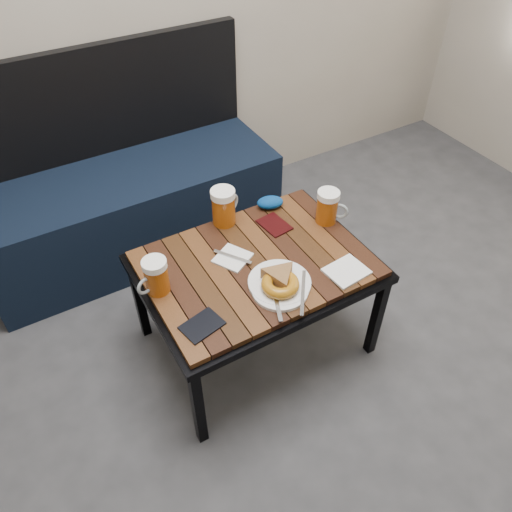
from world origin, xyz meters
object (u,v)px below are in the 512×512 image
cafe_table (256,270)px  beer_mug_centre (224,206)px  passport_burgundy (274,225)px  beer_mug_left (156,276)px  plate_bagel (280,286)px  bench (130,201)px  knit_pouch (270,202)px  passport_navy (202,325)px  beer_mug_right (328,207)px  plate_pie (280,279)px

cafe_table → beer_mug_centre: size_ratio=5.48×
passport_burgundy → beer_mug_centre: bearing=136.6°
beer_mug_left → cafe_table: bearing=156.6°
beer_mug_left → plate_bagel: bearing=133.2°
bench → beer_mug_centre: (0.22, -0.59, 0.28)m
plate_bagel → beer_mug_left: bearing=149.2°
beer_mug_left → knit_pouch: beer_mug_left is taller
passport_navy → knit_pouch: 0.67m
bench → cafe_table: bearing=-75.9°
beer_mug_left → beer_mug_right: 0.72m
bench → beer_mug_centre: bearing=-69.4°
beer_mug_left → passport_navy: 0.24m
plate_bagel → passport_navy: bearing=-179.3°
bench → plate_bagel: size_ratio=5.77×
knit_pouch → cafe_table: bearing=-130.3°
cafe_table → plate_bagel: size_ratio=3.46×
beer_mug_right → plate_pie: size_ratio=0.63×
plate_pie → passport_navy: plate_pie is taller
beer_mug_left → bench: bearing=-116.5°
cafe_table → knit_pouch: 0.34m
passport_burgundy → beer_mug_left: bearing=-176.4°
passport_navy → passport_burgundy: bearing=111.4°
beer_mug_centre → passport_burgundy: 0.21m
bench → passport_burgundy: size_ratio=10.88×
plate_bagel → passport_burgundy: plate_bagel is taller
beer_mug_right → knit_pouch: (-0.15, 0.19, -0.05)m
plate_bagel → passport_navy: 0.30m
beer_mug_centre → plate_bagel: size_ratio=0.63×
beer_mug_left → plate_bagel: (0.36, -0.21, -0.05)m
plate_bagel → cafe_table: bearing=89.4°
plate_bagel → passport_burgundy: bearing=61.5°
cafe_table → plate_bagel: (-0.00, -0.17, 0.07)m
beer_mug_left → beer_mug_right: (0.72, 0.02, 0.00)m
cafe_table → beer_mug_centre: 0.29m
knit_pouch → beer_mug_right: bearing=-52.0°
beer_mug_right → plate_bagel: (-0.36, -0.23, -0.05)m
cafe_table → bench: bearing=104.1°
passport_navy → knit_pouch: bearing=117.0°
cafe_table → plate_pie: 0.16m
cafe_table → passport_burgundy: 0.22m
beer_mug_centre → beer_mug_right: (0.35, -0.20, -0.01)m
beer_mug_right → plate_bagel: size_ratio=0.58×
knit_pouch → bench: bearing=125.6°
beer_mug_centre → passport_navy: beer_mug_centre is taller
bench → knit_pouch: bearing=-54.4°
plate_bagel → knit_pouch: plate_bagel is taller
cafe_table → plate_pie: (0.01, -0.14, 0.07)m
beer_mug_right → plate_pie: 0.41m
bench → plate_pie: bearing=-77.0°
bench → cafe_table: size_ratio=1.67×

